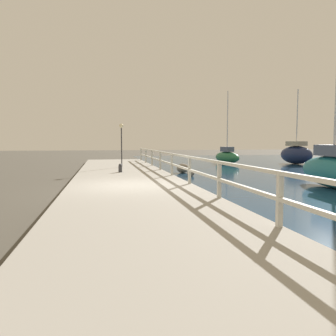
# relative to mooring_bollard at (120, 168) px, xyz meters

# --- Properties ---
(ground_plane) EXTENTS (120.00, 120.00, 0.00)m
(ground_plane) POSITION_rel_mooring_bollard_xyz_m (0.13, -5.26, -0.47)
(ground_plane) COLOR #4C473D
(dock_walkway) EXTENTS (4.63, 36.00, 0.24)m
(dock_walkway) POSITION_rel_mooring_bollard_xyz_m (0.13, -5.26, -0.34)
(dock_walkway) COLOR #9E998E
(dock_walkway) RESTS_ON ground
(railing) EXTENTS (0.10, 32.50, 1.05)m
(railing) POSITION_rel_mooring_bollard_xyz_m (2.35, -5.26, 0.50)
(railing) COLOR beige
(railing) RESTS_ON dock_walkway
(boulder_downstream) EXTENTS (0.74, 0.66, 0.55)m
(boulder_downstream) POSITION_rel_mooring_bollard_xyz_m (3.75, 1.50, -0.19)
(boulder_downstream) COLOR slate
(boulder_downstream) RESTS_ON ground
(boulder_mid_strip) EXTENTS (0.38, 0.34, 0.29)m
(boulder_mid_strip) POSITION_rel_mooring_bollard_xyz_m (3.70, -0.48, -0.32)
(boulder_mid_strip) COLOR #666056
(boulder_mid_strip) RESTS_ON ground
(mooring_bollard) EXTENTS (0.19, 0.19, 0.45)m
(mooring_bollard) POSITION_rel_mooring_bollard_xyz_m (0.00, 0.00, 0.00)
(mooring_bollard) COLOR #333338
(mooring_bollard) RESTS_ON dock_walkway
(dock_lamp) EXTENTS (0.26, 0.26, 2.73)m
(dock_lamp) POSITION_rel_mooring_bollard_xyz_m (0.28, 3.55, 1.81)
(dock_lamp) COLOR #2D2D33
(dock_lamp) RESTS_ON dock_walkway
(sailboat_navy) EXTENTS (1.93, 3.57, 6.08)m
(sailboat_navy) POSITION_rel_mooring_bollard_xyz_m (14.76, 7.16, 0.37)
(sailboat_navy) COLOR #192347
(sailboat_navy) RESTS_ON water_surface
(sailboat_green) EXTENTS (1.56, 3.56, 6.07)m
(sailboat_green) POSITION_rel_mooring_bollard_xyz_m (9.50, 9.13, 0.14)
(sailboat_green) COLOR #236B42
(sailboat_green) RESTS_ON water_surface
(sailboat_teal) EXTENTS (1.33, 4.27, 7.74)m
(sailboat_teal) POSITION_rel_mooring_bollard_xyz_m (8.06, -5.88, 0.29)
(sailboat_teal) COLOR #1E707A
(sailboat_teal) RESTS_ON water_surface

